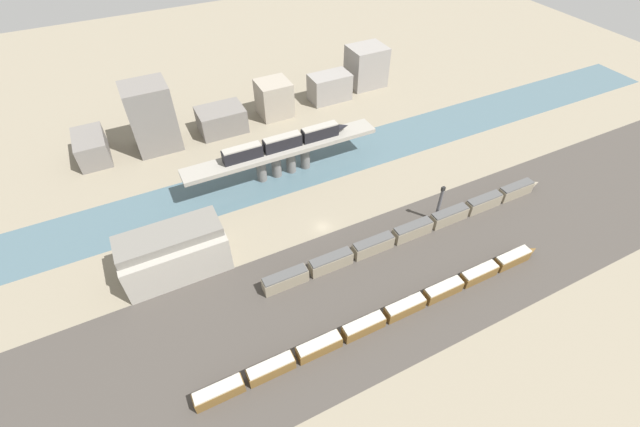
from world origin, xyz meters
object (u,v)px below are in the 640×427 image
(train_yard_mid, at_px, (416,229))
(warehouse_building, at_px, (174,252))
(train_on_bridge, at_px, (287,141))
(train_yard_near, at_px, (389,315))
(signal_tower, at_px, (439,204))

(train_yard_mid, distance_m, warehouse_building, 63.29)
(train_on_bridge, bearing_deg, train_yard_mid, -63.84)
(train_on_bridge, xyz_separation_m, train_yard_near, (-1.20, -60.28, -9.99))
(signal_tower, bearing_deg, train_yard_near, -144.21)
(train_yard_near, bearing_deg, train_yard_mid, 42.23)
(train_yard_near, relative_size, warehouse_building, 3.61)
(train_yard_near, height_order, signal_tower, signal_tower)
(train_on_bridge, relative_size, train_yard_mid, 0.46)
(warehouse_building, bearing_deg, signal_tower, -12.35)
(signal_tower, bearing_deg, train_on_bridge, 126.29)
(warehouse_building, relative_size, signal_tower, 2.08)
(train_yard_mid, height_order, warehouse_building, warehouse_building)
(train_on_bridge, height_order, warehouse_building, train_on_bridge)
(train_on_bridge, distance_m, signal_tower, 48.53)
(warehouse_building, bearing_deg, train_yard_mid, -15.84)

